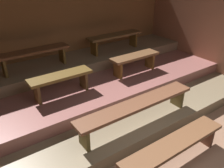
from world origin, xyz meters
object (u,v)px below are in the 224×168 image
at_px(bench_upper_left, 34,54).
at_px(bench_upper_right, 115,38).
at_px(bench_middle_left, 61,79).
at_px(bench_middle_right, 135,59).
at_px(bench_floor_center, 174,146).
at_px(bench_lower_center, 137,106).

relative_size(bench_upper_left, bench_upper_right, 1.00).
xyz_separation_m(bench_middle_left, bench_middle_right, (1.73, 0.00, 0.00)).
xyz_separation_m(bench_floor_center, bench_lower_center, (0.01, 0.82, 0.23)).
relative_size(bench_middle_right, bench_upper_right, 0.80).
relative_size(bench_middle_left, bench_middle_right, 1.00).
height_order(bench_floor_center, bench_middle_right, bench_middle_right).
bearing_deg(bench_lower_center, bench_middle_right, 51.67).
xyz_separation_m(bench_middle_right, bench_upper_right, (0.14, 0.94, 0.23)).
bearing_deg(bench_middle_right, bench_upper_left, 153.32).
height_order(bench_floor_center, bench_upper_left, bench_upper_left).
distance_m(bench_floor_center, bench_middle_left, 2.23).
bearing_deg(bench_middle_left, bench_middle_right, 0.00).
bearing_deg(bench_lower_center, bench_upper_right, 62.85).
bearing_deg(bench_floor_center, bench_middle_right, 64.24).
distance_m(bench_middle_left, bench_upper_left, 0.98).
bearing_deg(bench_upper_left, bench_middle_right, -26.68).
height_order(bench_floor_center, bench_lower_center, bench_lower_center).
bearing_deg(bench_upper_left, bench_middle_left, -81.72).
relative_size(bench_lower_center, bench_upper_left, 1.54).
relative_size(bench_floor_center, bench_middle_right, 1.55).
height_order(bench_middle_left, bench_upper_right, bench_upper_right).
distance_m(bench_middle_right, bench_upper_right, 0.98).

